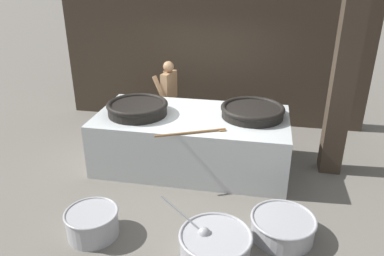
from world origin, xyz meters
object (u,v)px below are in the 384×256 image
object	(u,v)px
prep_bowl_extra	(283,226)
cook	(169,95)
giant_wok_near	(137,108)
prep_bowl_vegetables	(215,244)
giant_wok_far	(252,111)
prep_bowl_meat	(92,222)

from	to	relation	value
prep_bowl_extra	cook	bearing A→B (deg)	127.79
giant_wok_near	prep_bowl_vegetables	xyz separation A→B (m)	(1.73, -2.19, -0.92)
giant_wok_near	prep_bowl_vegetables	bearing A→B (deg)	-51.70
prep_bowl_vegetables	cook	bearing A→B (deg)	112.77
giant_wok_far	prep_bowl_extra	world-z (taller)	giant_wok_far
cook	prep_bowl_vegetables	xyz separation A→B (m)	(1.52, -3.63, -0.69)
giant_wok_near	prep_bowl_meat	distance (m)	2.30
giant_wok_near	cook	xyz separation A→B (m)	(0.21, 1.44, -0.24)
cook	prep_bowl_extra	world-z (taller)	cook
giant_wok_near	prep_bowl_meat	world-z (taller)	giant_wok_near
cook	prep_bowl_meat	size ratio (longest dim) A/B	2.19
giant_wok_far	prep_bowl_meat	world-z (taller)	giant_wok_far
prep_bowl_meat	cook	bearing A→B (deg)	86.71
giant_wok_far	prep_bowl_extra	size ratio (longest dim) A/B	1.25
cook	prep_bowl_meat	bearing A→B (deg)	99.52
giant_wok_far	cook	distance (m)	2.17
cook	prep_bowl_meat	distance (m)	3.62
cook	prep_bowl_vegetables	distance (m)	4.00
prep_bowl_vegetables	prep_bowl_meat	size ratio (longest dim) A/B	1.65
cook	prep_bowl_extra	distance (m)	3.96
cook	prep_bowl_vegetables	bearing A→B (deg)	125.58
giant_wok_near	cook	size ratio (longest dim) A/B	0.68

